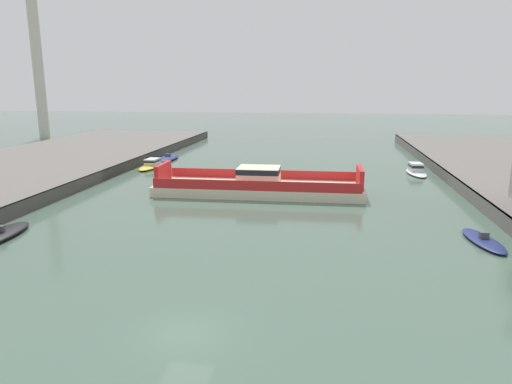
{
  "coord_description": "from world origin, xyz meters",
  "views": [
    {
      "loc": [
        6.83,
        -20.53,
        12.21
      ],
      "look_at": [
        0.0,
        23.83,
        2.0
      ],
      "focal_mm": 32.67,
      "sensor_mm": 36.0,
      "label": 1
    }
  ],
  "objects": [
    {
      "name": "moored_boat_mid_left",
      "position": [
        -19.62,
        12.41,
        0.28
      ],
      "size": [
        2.96,
        7.65,
        1.05
      ],
      "color": "black",
      "rests_on": "ground"
    },
    {
      "name": "ground_plane",
      "position": [
        0.0,
        0.0,
        0.0
      ],
      "size": [
        400.0,
        400.0,
        0.0
      ],
      "primitive_type": "plane",
      "color": "#4C6656"
    },
    {
      "name": "smokestack_distant_a",
      "position": [
        -61.17,
        83.58,
        18.02
      ],
      "size": [
        2.59,
        2.59,
        33.98
      ],
      "color": "beige",
      "rests_on": "ground"
    },
    {
      "name": "moored_boat_near_right",
      "position": [
        -19.99,
        54.86,
        0.29
      ],
      "size": [
        3.2,
        8.1,
        1.07
      ],
      "color": "navy",
      "rests_on": "ground"
    },
    {
      "name": "chain_ferry",
      "position": [
        -0.89,
        31.78,
        0.98
      ],
      "size": [
        24.08,
        7.53,
        3.3
      ],
      "color": "beige",
      "rests_on": "ground"
    },
    {
      "name": "moored_boat_near_left",
      "position": [
        19.41,
        17.18,
        0.21
      ],
      "size": [
        2.88,
        6.67,
        0.89
      ],
      "color": "navy",
      "rests_on": "ground"
    },
    {
      "name": "moored_boat_mid_right",
      "position": [
        -19.71,
        46.62,
        0.51
      ],
      "size": [
        2.7,
        7.48,
        1.38
      ],
      "color": "yellow",
      "rests_on": "ground"
    },
    {
      "name": "moored_boat_far_left",
      "position": [
        19.46,
        47.58,
        0.59
      ],
      "size": [
        2.82,
        7.13,
        1.54
      ],
      "color": "white",
      "rests_on": "ground"
    }
  ]
}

